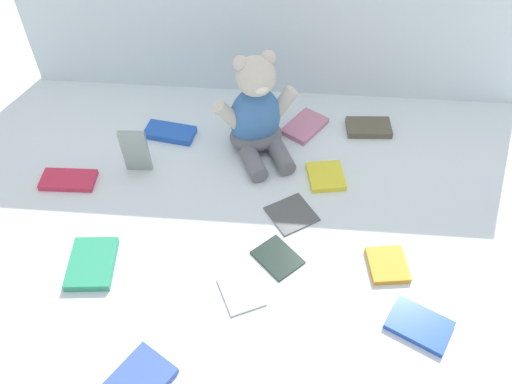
{
  "coord_description": "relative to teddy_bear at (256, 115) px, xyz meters",
  "views": [
    {
      "loc": [
        0.06,
        -0.89,
        0.97
      ],
      "look_at": [
        -0.01,
        -0.1,
        0.1
      ],
      "focal_mm": 37.34,
      "sensor_mm": 36.0,
      "label": 1
    }
  ],
  "objects": [
    {
      "name": "ground_plane",
      "position": [
        0.03,
        -0.16,
        -0.1
      ],
      "size": [
        3.2,
        3.2,
        0.0
      ],
      "primitive_type": "plane",
      "color": "silver"
    },
    {
      "name": "teddy_bear",
      "position": [
        0.0,
        0.0,
        0.0
      ],
      "size": [
        0.22,
        0.23,
        0.27
      ],
      "rotation": [
        0.0,
        0.0,
        0.42
      ],
      "color": "#3F72B2",
      "rests_on": "ground_plane"
    },
    {
      "name": "book_case_0",
      "position": [
        0.08,
        -0.37,
        -0.1
      ],
      "size": [
        0.13,
        0.13,
        0.01
      ],
      "primitive_type": "cube",
      "rotation": [
        0.0,
        0.0,
        0.77
      ],
      "color": "#1B2B24",
      "rests_on": "ground_plane"
    },
    {
      "name": "book_case_1",
      "position": [
        0.13,
        0.08,
        -0.1
      ],
      "size": [
        0.14,
        0.15,
        0.01
      ],
      "primitive_type": "cube",
      "rotation": [
        0.0,
        0.0,
        5.7
      ],
      "color": "#C1748E",
      "rests_on": "ground_plane"
    },
    {
      "name": "book_case_2",
      "position": [
        0.3,
        0.09,
        -0.09
      ],
      "size": [
        0.13,
        0.08,
        0.02
      ],
      "primitive_type": "cube",
      "rotation": [
        0.0,
        0.0,
        4.79
      ],
      "color": "brown",
      "rests_on": "ground_plane"
    },
    {
      "name": "book_case_3",
      "position": [
        -0.24,
        0.02,
        -0.09
      ],
      "size": [
        0.14,
        0.09,
        0.02
      ],
      "primitive_type": "cube",
      "rotation": [
        0.0,
        0.0,
        4.55
      ],
      "color": "blue",
      "rests_on": "ground_plane"
    },
    {
      "name": "book_case_4",
      "position": [
        -0.29,
        -0.12,
        -0.04
      ],
      "size": [
        0.07,
        0.03,
        0.13
      ],
      "primitive_type": "cube",
      "rotation": [
        0.09,
        0.0,
        0.05
      ],
      "color": "gray",
      "rests_on": "ground_plane"
    },
    {
      "name": "book_case_5",
      "position": [
        -0.46,
        -0.18,
        -0.09
      ],
      "size": [
        0.14,
        0.07,
        0.01
      ],
      "primitive_type": "cube",
      "rotation": [
        0.0,
        0.0,
        4.75
      ],
      "color": "#C82945",
      "rests_on": "ground_plane"
    },
    {
      "name": "book_case_6",
      "position": [
        0.01,
        -0.46,
        -0.1
      ],
      "size": [
        0.11,
        0.12,
        0.01
      ],
      "primitive_type": "cube",
      "rotation": [
        0.0,
        0.0,
        3.59
      ],
      "color": "#A2A89C",
      "rests_on": "ground_plane"
    },
    {
      "name": "book_case_7",
      "position": [
        0.32,
        -0.37,
        -0.1
      ],
      "size": [
        0.09,
        0.1,
        0.01
      ],
      "primitive_type": "cube",
      "rotation": [
        0.0,
        0.0,
        0.15
      ],
      "color": "orange",
      "rests_on": "ground_plane"
    },
    {
      "name": "book_case_8",
      "position": [
        0.37,
        -0.51,
        -0.1
      ],
      "size": [
        0.15,
        0.13,
        0.01
      ],
      "primitive_type": "cube",
      "rotation": [
        0.0,
        0.0,
        4.23
      ],
      "color": "#1F4AAD",
      "rests_on": "ground_plane"
    },
    {
      "name": "book_case_9",
      "position": [
        0.1,
        -0.24,
        -0.1
      ],
      "size": [
        0.14,
        0.14,
        0.01
      ],
      "primitive_type": "cube",
      "rotation": [
        0.0,
        0.0,
        5.3
      ],
      "color": "#4E5151",
      "rests_on": "ground_plane"
    },
    {
      "name": "book_case_10",
      "position": [
        0.19,
        -0.11,
        -0.1
      ],
      "size": [
        0.1,
        0.11,
        0.01
      ],
      "primitive_type": "cube",
      "rotation": [
        0.0,
        0.0,
        0.18
      ],
      "color": "yellow",
      "rests_on": "ground_plane"
    },
    {
      "name": "book_case_11",
      "position": [
        -0.33,
        -0.42,
        -0.09
      ],
      "size": [
        0.11,
        0.14,
        0.02
      ],
      "primitive_type": "cube",
      "rotation": [
        0.0,
        0.0,
        3.24
      ],
      "color": "#298D64",
      "rests_on": "ground_plane"
    },
    {
      "name": "book_case_12",
      "position": [
        -0.16,
        -0.67,
        -0.09
      ],
      "size": [
        0.14,
        0.15,
        0.02
      ],
      "primitive_type": "cube",
      "rotation": [
        0.0,
        0.0,
        5.73
      ],
      "color": "#3756BE",
      "rests_on": "ground_plane"
    }
  ]
}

